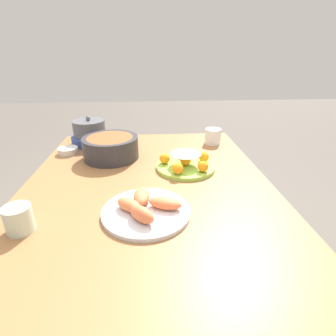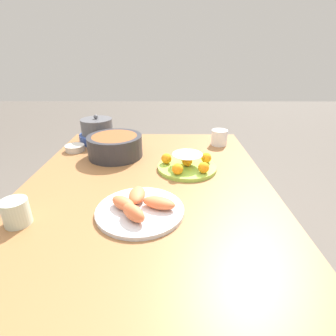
% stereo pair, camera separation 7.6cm
% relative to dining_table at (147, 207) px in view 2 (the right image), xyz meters
% --- Properties ---
extents(ground_plane, '(12.00, 12.00, 0.00)m').
position_rel_dining_table_xyz_m(ground_plane, '(0.00, 0.00, -0.67)').
color(ground_plane, '#5B544C').
extents(dining_table, '(1.34, 0.97, 0.77)m').
position_rel_dining_table_xyz_m(dining_table, '(0.00, 0.00, 0.00)').
color(dining_table, '#936038').
rests_on(dining_table, ground_plane).
extents(cake_plate, '(0.26, 0.26, 0.08)m').
position_rel_dining_table_xyz_m(cake_plate, '(0.15, -0.17, 0.12)').
color(cake_plate, '#99CC4C').
rests_on(cake_plate, dining_table).
extents(serving_bowl, '(0.26, 0.26, 0.10)m').
position_rel_dining_table_xyz_m(serving_bowl, '(0.30, 0.18, 0.15)').
color(serving_bowl, '#2D2D33').
rests_on(serving_bowl, dining_table).
extents(sauce_bowl, '(0.10, 0.10, 0.03)m').
position_rel_dining_table_xyz_m(sauce_bowl, '(0.38, 0.40, 0.11)').
color(sauce_bowl, beige).
rests_on(sauce_bowl, dining_table).
extents(seafood_platter, '(0.29, 0.29, 0.06)m').
position_rel_dining_table_xyz_m(seafood_platter, '(-0.18, 0.01, 0.12)').
color(seafood_platter, silver).
rests_on(seafood_platter, dining_table).
extents(cup_near, '(0.09, 0.09, 0.08)m').
position_rel_dining_table_xyz_m(cup_near, '(0.48, -0.36, 0.14)').
color(cup_near, white).
rests_on(cup_near, dining_table).
extents(cup_far, '(0.08, 0.08, 0.08)m').
position_rel_dining_table_xyz_m(cup_far, '(-0.24, 0.37, 0.14)').
color(cup_far, beige).
rests_on(cup_far, dining_table).
extents(warming_pot, '(0.20, 0.20, 0.16)m').
position_rel_dining_table_xyz_m(warming_pot, '(0.52, 0.32, 0.16)').
color(warming_pot, '#334C99').
rests_on(warming_pot, dining_table).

